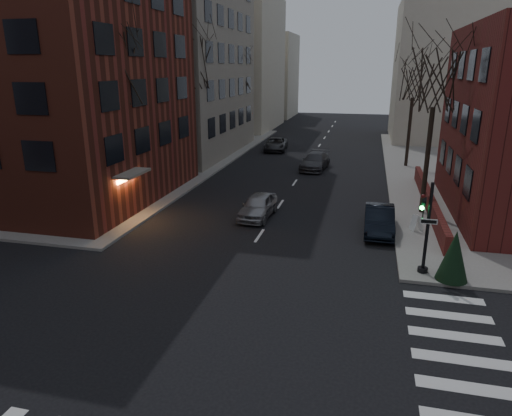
{
  "coord_description": "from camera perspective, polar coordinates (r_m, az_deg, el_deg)",
  "views": [
    {
      "loc": [
        5.25,
        -10.3,
        8.7
      ],
      "look_at": [
        0.16,
        10.57,
        2.0
      ],
      "focal_mm": 32.0,
      "sensor_mm": 36.0,
      "label": 1
    }
  ],
  "objects": [
    {
      "name": "building_left_brick",
      "position": [
        33.89,
        -25.12,
        16.28
      ],
      "size": [
        15.0,
        15.0,
        18.0
      ],
      "primitive_type": "cube",
      "color": "maroon",
      "rests_on": "ground"
    },
    {
      "name": "traffic_signal",
      "position": [
        20.63,
        20.4,
        -3.04
      ],
      "size": [
        0.76,
        0.44,
        4.0
      ],
      "color": "black",
      "rests_on": "sidewalk_far_right"
    },
    {
      "name": "tree_left_b",
      "position": [
        38.92,
        -7.82,
        17.49
      ],
      "size": [
        4.4,
        4.4,
        10.8
      ],
      "color": "#2D231C",
      "rests_on": "sidewalk_far_left"
    },
    {
      "name": "evergreen_shrub",
      "position": [
        20.59,
        23.51,
        -5.48
      ],
      "size": [
        1.51,
        1.51,
        2.16
      ],
      "primitive_type": "cone",
      "rotation": [
        0.0,
        0.0,
        0.18
      ],
      "color": "black",
      "rests_on": "sidewalk_far_right"
    },
    {
      "name": "building_distant_lb",
      "position": [
        84.31,
        1.26,
        16.16
      ],
      "size": [
        10.0,
        12.0,
        14.0
      ],
      "primitive_type": "cube",
      "color": "beige",
      "rests_on": "ground"
    },
    {
      "name": "streetlamp_near",
      "position": [
        35.27,
        -8.96,
        9.85
      ],
      "size": [
        0.36,
        0.36,
        6.28
      ],
      "color": "black",
      "rests_on": "sidewalk_far_left"
    },
    {
      "name": "building_left_tan",
      "position": [
        49.85,
        -14.02,
        22.96
      ],
      "size": [
        18.0,
        18.0,
        28.0
      ],
      "primitive_type": "cube",
      "color": "gray",
      "rests_on": "ground"
    },
    {
      "name": "car_lane_gray",
      "position": [
        40.53,
        7.4,
        5.82
      ],
      "size": [
        2.47,
        5.1,
        1.43
      ],
      "primitive_type": "imported",
      "rotation": [
        0.0,
        0.0,
        -0.1
      ],
      "color": "#414146",
      "rests_on": "ground"
    },
    {
      "name": "tree_left_c",
      "position": [
        52.23,
        -1.98,
        16.58
      ],
      "size": [
        3.96,
        3.96,
        9.72
      ],
      "color": "#2D231C",
      "rests_on": "sidewalk_far_left"
    },
    {
      "name": "streetlamp_far",
      "position": [
        54.18,
        -0.73,
        12.6
      ],
      "size": [
        0.36,
        0.36,
        6.28
      ],
      "color": "black",
      "rests_on": "sidewalk_far_left"
    },
    {
      "name": "sandwich_board",
      "position": [
        26.18,
        19.45,
        -1.77
      ],
      "size": [
        0.56,
        0.64,
        0.86
      ],
      "primitive_type": "cube",
      "rotation": [
        0.0,
        0.0,
        0.41
      ],
      "color": "white",
      "rests_on": "sidewalk_far_right"
    },
    {
      "name": "building_distant_ra",
      "position": [
        61.08,
        23.78,
        15.27
      ],
      "size": [
        14.0,
        14.0,
        16.0
      ],
      "primitive_type": "cube",
      "color": "beige",
      "rests_on": "ground"
    },
    {
      "name": "ground",
      "position": [
        14.47,
        -11.29,
        -20.04
      ],
      "size": [
        160.0,
        160.0,
        0.0
      ],
      "primitive_type": "plane",
      "color": "black",
      "rests_on": "ground"
    },
    {
      "name": "tree_right_b",
      "position": [
        42.46,
        19.17,
        14.91
      ],
      "size": [
        3.74,
        3.74,
        9.18
      ],
      "color": "#2D231C",
      "rests_on": "sidewalk_far_right"
    },
    {
      "name": "car_lane_far",
      "position": [
        49.45,
        2.49,
        7.97
      ],
      "size": [
        2.69,
        5.06,
        1.36
      ],
      "primitive_type": "imported",
      "rotation": [
        0.0,
        0.0,
        0.09
      ],
      "color": "#38393D",
      "rests_on": "ground"
    },
    {
      "name": "low_wall_right",
      "position": [
        30.65,
        20.79,
        0.94
      ],
      "size": [
        0.35,
        16.0,
        1.0
      ],
      "primitive_type": "cube",
      "color": "#581B19",
      "rests_on": "sidewalk_far_right"
    },
    {
      "name": "parked_sedan",
      "position": [
        25.62,
        15.14,
        -1.44
      ],
      "size": [
        1.56,
        4.42,
        1.45
      ],
      "primitive_type": "imported",
      "rotation": [
        0.0,
        0.0,
        0.0
      ],
      "color": "black",
      "rests_on": "ground"
    },
    {
      "name": "sidewalk_far_left",
      "position": [
        53.58,
        -26.45,
        6.26
      ],
      "size": [
        44.0,
        44.0,
        0.15
      ],
      "primitive_type": "cube",
      "color": "gray",
      "rests_on": "ground"
    },
    {
      "name": "car_lane_silver",
      "position": [
        27.25,
        0.27,
        0.27
      ],
      "size": [
        1.91,
        4.26,
        1.42
      ],
      "primitive_type": "imported",
      "rotation": [
        0.0,
        0.0,
        -0.06
      ],
      "color": "#97989C",
      "rests_on": "ground"
    },
    {
      "name": "tree_right_a",
      "position": [
        28.53,
        21.61,
        14.81
      ],
      "size": [
        3.96,
        3.96,
        9.72
      ],
      "color": "#2D231C",
      "rests_on": "sidewalk_far_right"
    },
    {
      "name": "building_distant_la",
      "position": [
        68.36,
        -3.69,
        17.54
      ],
      "size": [
        14.0,
        16.0,
        18.0
      ],
      "primitive_type": "cube",
      "color": "beige",
      "rests_on": "ground"
    },
    {
      "name": "tree_left_a",
      "position": [
        28.07,
        -17.02,
        16.14
      ],
      "size": [
        4.18,
        4.18,
        10.26
      ],
      "color": "#2D231C",
      "rests_on": "sidewalk_far_left"
    }
  ]
}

